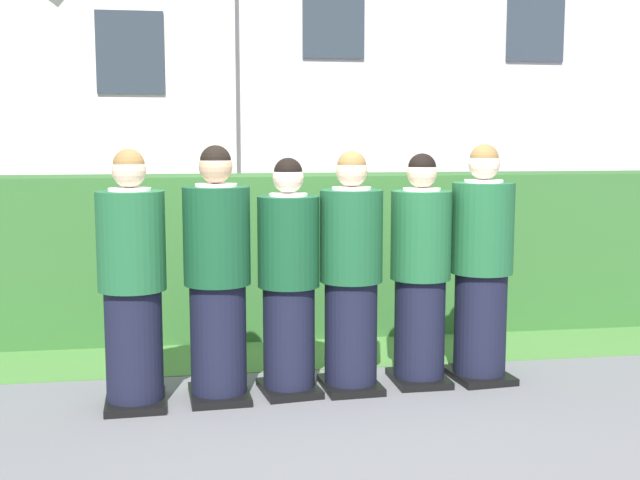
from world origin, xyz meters
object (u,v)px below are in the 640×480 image
student_front_row_0 (132,286)px  student_front_row_5 (481,269)px  student_front_row_1 (217,280)px  student_front_row_2 (289,283)px  student_front_row_3 (351,277)px  student_front_row_4 (420,275)px

student_front_row_0 → student_front_row_5: student_front_row_5 is taller
student_front_row_1 → student_front_row_5: size_ratio=1.00×
student_front_row_0 → student_front_row_2: 1.03m
student_front_row_3 → student_front_row_4: 0.52m
student_front_row_2 → student_front_row_3: (0.43, 0.01, 0.02)m
student_front_row_0 → student_front_row_5: size_ratio=0.99×
student_front_row_1 → student_front_row_3: (0.91, 0.06, -0.02)m
student_front_row_0 → student_front_row_1: size_ratio=0.99×
student_front_row_5 → student_front_row_3: bearing=-175.4°
student_front_row_2 → student_front_row_5: (1.40, 0.09, 0.04)m
student_front_row_2 → student_front_row_4: bearing=5.0°
student_front_row_0 → student_front_row_5: (2.42, 0.21, 0.01)m
student_front_row_1 → student_front_row_4: student_front_row_1 is taller
student_front_row_0 → student_front_row_4: student_front_row_0 is taller
student_front_row_3 → student_front_row_4: bearing=7.9°
student_front_row_1 → student_front_row_3: bearing=4.0°
student_front_row_0 → student_front_row_2: student_front_row_0 is taller
student_front_row_3 → student_front_row_5: 0.97m
student_front_row_4 → student_front_row_0: bearing=-174.2°
student_front_row_0 → student_front_row_3: 1.46m
student_front_row_2 → student_front_row_1: bearing=-173.8°
student_front_row_1 → student_front_row_0: bearing=-173.2°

